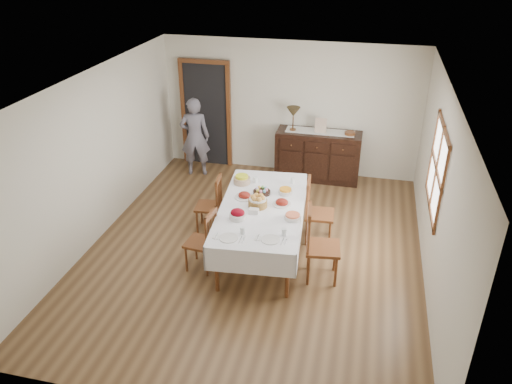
% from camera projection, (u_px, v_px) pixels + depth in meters
% --- Properties ---
extents(ground, '(6.00, 6.00, 0.00)m').
position_uv_depth(ground, '(255.00, 249.00, 7.70)').
color(ground, brown).
extents(room_shell, '(5.02, 6.02, 2.65)m').
position_uv_depth(room_shell, '(251.00, 140.00, 7.33)').
color(room_shell, silver).
rests_on(room_shell, ground).
extents(dining_table, '(1.39, 2.45, 0.81)m').
position_uv_depth(dining_table, '(262.00, 211.00, 7.31)').
color(dining_table, white).
rests_on(dining_table, ground).
extents(chair_left_near, '(0.44, 0.44, 0.95)m').
position_uv_depth(chair_left_near, '(204.00, 240.00, 7.06)').
color(chair_left_near, brown).
rests_on(chair_left_near, ground).
extents(chair_left_far, '(0.44, 0.44, 0.95)m').
position_uv_depth(chair_left_far, '(211.00, 203.00, 8.00)').
color(chair_left_far, brown).
rests_on(chair_left_far, ground).
extents(chair_right_near, '(0.52, 0.52, 1.11)m').
position_uv_depth(chair_right_near, '(319.00, 244.00, 6.83)').
color(chair_right_near, brown).
rests_on(chair_right_near, ground).
extents(chair_right_far, '(0.46, 0.46, 1.05)m').
position_uv_depth(chair_right_far, '(316.00, 211.00, 7.70)').
color(chair_right_far, brown).
rests_on(chair_right_far, ground).
extents(sideboard, '(1.61, 0.58, 0.97)m').
position_uv_depth(sideboard, '(318.00, 156.00, 9.69)').
color(sideboard, black).
rests_on(sideboard, ground).
extents(person, '(0.59, 0.45, 1.68)m').
position_uv_depth(person, '(195.00, 134.00, 9.73)').
color(person, slate).
rests_on(person, ground).
extents(bread_basket, '(0.28, 0.28, 0.19)m').
position_uv_depth(bread_basket, '(258.00, 202.00, 7.21)').
color(bread_basket, brown).
rests_on(bread_basket, dining_table).
extents(egg_basket, '(0.27, 0.27, 0.10)m').
position_uv_depth(egg_basket, '(262.00, 192.00, 7.59)').
color(egg_basket, black).
rests_on(egg_basket, dining_table).
extents(ham_platter_a, '(0.30, 0.30, 0.11)m').
position_uv_depth(ham_platter_a, '(244.00, 196.00, 7.48)').
color(ham_platter_a, silver).
rests_on(ham_platter_a, dining_table).
extents(ham_platter_b, '(0.28, 0.28, 0.11)m').
position_uv_depth(ham_platter_b, '(282.00, 203.00, 7.28)').
color(ham_platter_b, silver).
rests_on(ham_platter_b, dining_table).
extents(beet_bowl, '(0.23, 0.23, 0.15)m').
position_uv_depth(beet_bowl, '(238.00, 214.00, 6.92)').
color(beet_bowl, silver).
rests_on(beet_bowl, dining_table).
extents(carrot_bowl, '(0.21, 0.21, 0.09)m').
position_uv_depth(carrot_bowl, '(285.00, 191.00, 7.57)').
color(carrot_bowl, silver).
rests_on(carrot_bowl, dining_table).
extents(pineapple_bowl, '(0.27, 0.27, 0.14)m').
position_uv_depth(pineapple_bowl, '(242.00, 180.00, 7.89)').
color(pineapple_bowl, tan).
rests_on(pineapple_bowl, dining_table).
extents(casserole_dish, '(0.23, 0.23, 0.08)m').
position_uv_depth(casserole_dish, '(293.00, 217.00, 6.92)').
color(casserole_dish, silver).
rests_on(casserole_dish, dining_table).
extents(butter_dish, '(0.15, 0.10, 0.07)m').
position_uv_depth(butter_dish, '(254.00, 211.00, 7.06)').
color(butter_dish, silver).
rests_on(butter_dish, dining_table).
extents(setting_left, '(0.43, 0.31, 0.10)m').
position_uv_depth(setting_left, '(233.00, 235.00, 6.52)').
color(setting_left, silver).
rests_on(setting_left, dining_table).
extents(setting_right, '(0.43, 0.31, 0.10)m').
position_uv_depth(setting_right, '(275.00, 237.00, 6.49)').
color(setting_right, silver).
rests_on(setting_right, dining_table).
extents(glass_far_a, '(0.07, 0.07, 0.10)m').
position_uv_depth(glass_far_a, '(256.00, 180.00, 7.92)').
color(glass_far_a, white).
rests_on(glass_far_a, dining_table).
extents(glass_far_b, '(0.06, 0.06, 0.10)m').
position_uv_depth(glass_far_b, '(293.00, 180.00, 7.89)').
color(glass_far_b, white).
rests_on(glass_far_b, dining_table).
extents(runner, '(1.30, 0.35, 0.01)m').
position_uv_depth(runner, '(320.00, 131.00, 9.49)').
color(runner, silver).
rests_on(runner, sideboard).
extents(table_lamp, '(0.26, 0.26, 0.46)m').
position_uv_depth(table_lamp, '(293.00, 113.00, 9.39)').
color(table_lamp, brown).
rests_on(table_lamp, sideboard).
extents(picture_frame, '(0.22, 0.08, 0.28)m').
position_uv_depth(picture_frame, '(321.00, 126.00, 9.39)').
color(picture_frame, tan).
rests_on(picture_frame, sideboard).
extents(deco_bowl, '(0.20, 0.20, 0.06)m').
position_uv_depth(deco_bowl, '(350.00, 133.00, 9.33)').
color(deco_bowl, brown).
rests_on(deco_bowl, sideboard).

